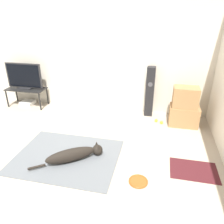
{
  "coord_description": "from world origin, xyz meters",
  "views": [
    {
      "loc": [
        1.48,
        -2.63,
        2.15
      ],
      "look_at": [
        0.69,
        0.93,
        0.45
      ],
      "focal_mm": 35.0,
      "sensor_mm": 36.0,
      "label": 1
    }
  ],
  "objects_px": {
    "floor_speaker": "(150,92)",
    "tennis_ball_by_boxes": "(161,122)",
    "dog": "(75,154)",
    "game_console": "(28,103)",
    "tv_stand": "(26,91)",
    "cardboard_box_lower": "(184,116)",
    "tv": "(24,76)",
    "frisbee": "(138,181)",
    "cardboard_box_upper": "(186,97)",
    "tennis_ball_near_speaker": "(156,120)"
  },
  "relations": [
    {
      "from": "cardboard_box_lower",
      "to": "tennis_ball_near_speaker",
      "type": "distance_m",
      "value": 0.56
    },
    {
      "from": "tennis_ball_by_boxes",
      "to": "frisbee",
      "type": "bearing_deg",
      "value": -98.83
    },
    {
      "from": "cardboard_box_upper",
      "to": "game_console",
      "type": "xyz_separation_m",
      "value": [
        -3.7,
        0.26,
        -0.56
      ]
    },
    {
      "from": "frisbee",
      "to": "cardboard_box_lower",
      "type": "relative_size",
      "value": 0.46
    },
    {
      "from": "tv",
      "to": "game_console",
      "type": "xyz_separation_m",
      "value": [
        -0.05,
        0.03,
        -0.69
      ]
    },
    {
      "from": "dog",
      "to": "tv_stand",
      "type": "bearing_deg",
      "value": 136.61
    },
    {
      "from": "frisbee",
      "to": "cardboard_box_lower",
      "type": "xyz_separation_m",
      "value": [
        0.71,
        1.88,
        0.19
      ]
    },
    {
      "from": "frisbee",
      "to": "tv_stand",
      "type": "bearing_deg",
      "value": 144.8
    },
    {
      "from": "cardboard_box_lower",
      "to": "game_console",
      "type": "height_order",
      "value": "cardboard_box_lower"
    },
    {
      "from": "cardboard_box_upper",
      "to": "tennis_ball_near_speaker",
      "type": "distance_m",
      "value": 0.78
    },
    {
      "from": "tv_stand",
      "to": "cardboard_box_lower",
      "type": "bearing_deg",
      "value": -3.29
    },
    {
      "from": "tv_stand",
      "to": "tv",
      "type": "relative_size",
      "value": 1.05
    },
    {
      "from": "frisbee",
      "to": "dog",
      "type": "bearing_deg",
      "value": 165.79
    },
    {
      "from": "dog",
      "to": "game_console",
      "type": "height_order",
      "value": "dog"
    },
    {
      "from": "tv",
      "to": "tennis_ball_by_boxes",
      "type": "relative_size",
      "value": 13.42
    },
    {
      "from": "tv_stand",
      "to": "tv",
      "type": "xyz_separation_m",
      "value": [
        -0.0,
        0.0,
        0.36
      ]
    },
    {
      "from": "tv",
      "to": "frisbee",
      "type": "bearing_deg",
      "value": -35.24
    },
    {
      "from": "dog",
      "to": "cardboard_box_lower",
      "type": "xyz_separation_m",
      "value": [
        1.74,
        1.62,
        0.09
      ]
    },
    {
      "from": "game_console",
      "to": "cardboard_box_upper",
      "type": "bearing_deg",
      "value": -4.0
    },
    {
      "from": "dog",
      "to": "game_console",
      "type": "xyz_separation_m",
      "value": [
        -1.99,
        1.86,
        -0.07
      ]
    },
    {
      "from": "floor_speaker",
      "to": "tennis_ball_by_boxes",
      "type": "height_order",
      "value": "floor_speaker"
    },
    {
      "from": "cardboard_box_upper",
      "to": "game_console",
      "type": "relative_size",
      "value": 1.58
    },
    {
      "from": "floor_speaker",
      "to": "tv",
      "type": "distance_m",
      "value": 2.95
    },
    {
      "from": "tennis_ball_near_speaker",
      "to": "dog",
      "type": "bearing_deg",
      "value": -126.49
    },
    {
      "from": "cardboard_box_lower",
      "to": "tennis_ball_near_speaker",
      "type": "bearing_deg",
      "value": -179.94
    },
    {
      "from": "frisbee",
      "to": "cardboard_box_upper",
      "type": "relative_size",
      "value": 0.55
    },
    {
      "from": "cardboard_box_lower",
      "to": "tennis_ball_near_speaker",
      "type": "relative_size",
      "value": 8.71
    },
    {
      "from": "game_console",
      "to": "dog",
      "type": "bearing_deg",
      "value": -43.17
    },
    {
      "from": "tv_stand",
      "to": "tennis_ball_by_boxes",
      "type": "distance_m",
      "value": 3.28
    },
    {
      "from": "tennis_ball_near_speaker",
      "to": "cardboard_box_lower",
      "type": "bearing_deg",
      "value": 0.06
    },
    {
      "from": "dog",
      "to": "tv",
      "type": "xyz_separation_m",
      "value": [
        -1.94,
        1.83,
        0.63
      ]
    },
    {
      "from": "frisbee",
      "to": "tennis_ball_near_speaker",
      "type": "xyz_separation_m",
      "value": [
        0.17,
        1.88,
        0.02
      ]
    },
    {
      "from": "tennis_ball_by_boxes",
      "to": "tennis_ball_near_speaker",
      "type": "relative_size",
      "value": 1.0
    },
    {
      "from": "frisbee",
      "to": "cardboard_box_upper",
      "type": "height_order",
      "value": "cardboard_box_upper"
    },
    {
      "from": "tv",
      "to": "floor_speaker",
      "type": "bearing_deg",
      "value": 2.07
    },
    {
      "from": "floor_speaker",
      "to": "tennis_ball_by_boxes",
      "type": "relative_size",
      "value": 16.61
    },
    {
      "from": "cardboard_box_upper",
      "to": "tv_stand",
      "type": "height_order",
      "value": "cardboard_box_upper"
    },
    {
      "from": "dog",
      "to": "tennis_ball_near_speaker",
      "type": "bearing_deg",
      "value": 53.51
    },
    {
      "from": "cardboard_box_lower",
      "to": "tennis_ball_by_boxes",
      "type": "relative_size",
      "value": 8.71
    },
    {
      "from": "tennis_ball_by_boxes",
      "to": "dog",
      "type": "bearing_deg",
      "value": -130.18
    },
    {
      "from": "frisbee",
      "to": "tv",
      "type": "height_order",
      "value": "tv"
    },
    {
      "from": "frisbee",
      "to": "floor_speaker",
      "type": "bearing_deg",
      "value": 90.51
    },
    {
      "from": "tv",
      "to": "tennis_ball_near_speaker",
      "type": "height_order",
      "value": "tv"
    },
    {
      "from": "cardboard_box_lower",
      "to": "cardboard_box_upper",
      "type": "height_order",
      "value": "cardboard_box_upper"
    },
    {
      "from": "dog",
      "to": "cardboard_box_lower",
      "type": "height_order",
      "value": "cardboard_box_lower"
    },
    {
      "from": "dog",
      "to": "game_console",
      "type": "bearing_deg",
      "value": 136.83
    },
    {
      "from": "dog",
      "to": "cardboard_box_lower",
      "type": "distance_m",
      "value": 2.38
    },
    {
      "from": "dog",
      "to": "tv",
      "type": "height_order",
      "value": "tv"
    },
    {
      "from": "cardboard_box_lower",
      "to": "tv",
      "type": "bearing_deg",
      "value": 176.67
    },
    {
      "from": "dog",
      "to": "frisbee",
      "type": "relative_size",
      "value": 3.64
    }
  ]
}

